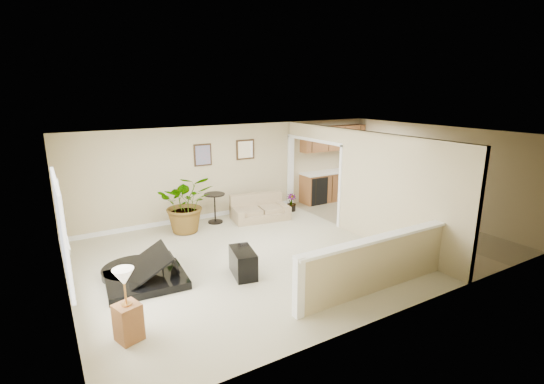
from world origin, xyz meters
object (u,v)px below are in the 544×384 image
accent_table (215,204)px  lamp_stand (127,310)px  loveseat (259,207)px  palm_plant (187,204)px  piano_bench (243,263)px  piano (140,254)px  small_plant (291,204)px

accent_table → lamp_stand: size_ratio=0.73×
loveseat → palm_plant: bearing=-171.8°
piano_bench → palm_plant: size_ratio=0.48×
piano → small_plant: piano is taller
palm_plant → lamp_stand: bearing=-119.6°
piano → accent_table: 3.43m
piano_bench → loveseat: size_ratio=0.47×
accent_table → palm_plant: palm_plant is taller
accent_table → piano: bearing=-135.5°
piano → loveseat: (3.60, 2.10, -0.22)m
palm_plant → lamp_stand: palm_plant is taller
palm_plant → small_plant: size_ratio=3.17×
palm_plant → piano_bench: bearing=-87.8°
accent_table → lamp_stand: bearing=-126.4°
palm_plant → small_plant: bearing=2.3°
loveseat → accent_table: bearing=174.2°
piano → piano_bench: piano is taller
piano → palm_plant: (1.59, 2.12, 0.17)m
small_plant → piano_bench: bearing=-135.8°
piano_bench → loveseat: loveseat is taller
loveseat → palm_plant: palm_plant is taller
piano_bench → palm_plant: bearing=92.2°
piano → small_plant: (4.74, 2.25, -0.33)m
piano → piano_bench: bearing=-18.8°
piano_bench → palm_plant: 2.87m
piano_bench → accent_table: (0.74, 3.11, 0.25)m
palm_plant → lamp_stand: (-2.16, -3.81, -0.25)m
piano_bench → small_plant: 4.24m
piano → loveseat: bearing=34.2°
piano_bench → accent_table: bearing=76.6°
lamp_stand → piano_bench: bearing=23.3°
piano_bench → accent_table: accent_table is taller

